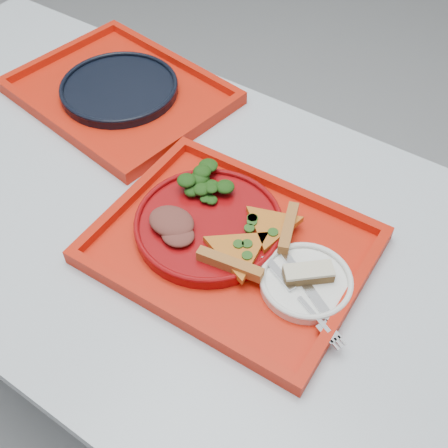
{
  "coord_description": "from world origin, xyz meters",
  "views": [
    {
      "loc": [
        0.53,
        -0.52,
        1.52
      ],
      "look_at": [
        0.17,
        0.01,
        0.78
      ],
      "focal_mm": 45.0,
      "sensor_mm": 36.0,
      "label": 1
    }
  ],
  "objects": [
    {
      "name": "dinner_plate",
      "position": [
        0.14,
        -0.0,
        0.77
      ],
      "size": [
        0.26,
        0.26,
        0.02
      ],
      "primitive_type": "cylinder",
      "color": "maroon",
      "rests_on": "tray_main"
    },
    {
      "name": "salad_heap",
      "position": [
        0.1,
        0.06,
        0.8
      ],
      "size": [
        0.08,
        0.07,
        0.04
      ],
      "primitive_type": "ellipsoid",
      "color": "black",
      "rests_on": "dinner_plate"
    },
    {
      "name": "tray_main",
      "position": [
        0.2,
        -0.01,
        0.76
      ],
      "size": [
        0.46,
        0.36,
        0.01
      ],
      "primitive_type": "cube",
      "rotation": [
        0.0,
        0.0,
        0.03
      ],
      "color": "red",
      "rests_on": "table"
    },
    {
      "name": "pizza_slice_b",
      "position": [
        0.24,
        0.05,
        0.79
      ],
      "size": [
        0.15,
        0.14,
        0.02
      ],
      "primitive_type": null,
      "rotation": [
        0.0,
        0.0,
        3.48
      ],
      "color": "orange",
      "rests_on": "dinner_plate"
    },
    {
      "name": "meat_portion",
      "position": [
        0.1,
        -0.05,
        0.79
      ],
      "size": [
        0.08,
        0.07,
        0.03
      ],
      "primitive_type": "ellipsoid",
      "color": "brown",
      "rests_on": "dinner_plate"
    },
    {
      "name": "side_plate",
      "position": [
        0.34,
        -0.01,
        0.77
      ],
      "size": [
        0.15,
        0.15,
        0.01
      ],
      "primitive_type": "cylinder",
      "color": "white",
      "rests_on": "tray_main"
    },
    {
      "name": "navy_plate",
      "position": [
        -0.25,
        0.21,
        0.77
      ],
      "size": [
        0.26,
        0.26,
        0.02
      ],
      "primitive_type": "cylinder",
      "color": "black",
      "rests_on": "tray_far"
    },
    {
      "name": "dessert_bar",
      "position": [
        0.34,
        -0.01,
        0.79
      ],
      "size": [
        0.08,
        0.08,
        0.02
      ],
      "rotation": [
        0.0,
        0.0,
        0.73
      ],
      "color": "#4F331A",
      "rests_on": "side_plate"
    },
    {
      "name": "table",
      "position": [
        0.0,
        0.0,
        0.68
      ],
      "size": [
        1.6,
        0.8,
        0.75
      ],
      "color": "#B0B9C5",
      "rests_on": "ground"
    },
    {
      "name": "tray_far",
      "position": [
        -0.25,
        0.21,
        0.76
      ],
      "size": [
        0.5,
        0.41,
        0.01
      ],
      "primitive_type": "cube",
      "rotation": [
        0.0,
        0.0,
        -0.15
      ],
      "color": "red",
      "rests_on": "table"
    },
    {
      "name": "ground",
      "position": [
        0.0,
        0.0,
        0.0
      ],
      "size": [
        10.0,
        10.0,
        0.0
      ],
      "primitive_type": "plane",
      "color": "#989BA0",
      "rests_on": "ground"
    },
    {
      "name": "knife",
      "position": [
        0.34,
        -0.02,
        0.78
      ],
      "size": [
        0.17,
        0.1,
        0.01
      ],
      "primitive_type": "cube",
      "rotation": [
        0.0,
        0.0,
        -0.51
      ],
      "color": "silver",
      "rests_on": "side_plate"
    },
    {
      "name": "fork",
      "position": [
        0.35,
        -0.05,
        0.78
      ],
      "size": [
        0.18,
        0.09,
        0.01
      ],
      "primitive_type": "cube",
      "rotation": [
        0.0,
        0.0,
        -0.4
      ],
      "color": "silver",
      "rests_on": "side_plate"
    },
    {
      "name": "pizza_slice_a",
      "position": [
        0.22,
        -0.03,
        0.79
      ],
      "size": [
        0.13,
        0.15,
        0.02
      ],
      "primitive_type": null,
      "rotation": [
        0.0,
        0.0,
        1.73
      ],
      "color": "orange",
      "rests_on": "dinner_plate"
    }
  ]
}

